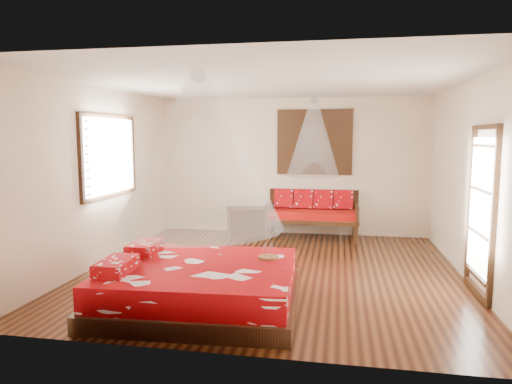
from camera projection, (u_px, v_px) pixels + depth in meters
room at (274, 178)px, 6.75m from camera, size 5.54×5.54×2.84m
bed at (199, 285)px, 5.44m from camera, size 2.36×2.15×0.65m
daybed at (313, 212)px, 9.10m from camera, size 1.80×0.80×0.95m
storage_chest at (247, 221)px, 9.43m from camera, size 0.95×0.83×0.55m
shutter_panel at (315, 142)px, 9.26m from camera, size 1.52×0.06×1.32m
window_left at (110, 156)px, 7.39m from camera, size 0.10×1.74×1.34m
glazed_door at (481, 212)px, 5.72m from camera, size 0.08×1.02×2.16m
wine_tray at (268, 254)px, 5.68m from camera, size 0.25×0.25×0.21m
mosquito_net_main at (199, 151)px, 5.24m from camera, size 1.96×1.96×1.80m
mosquito_net_daybed at (313, 137)px, 8.79m from camera, size 1.03×1.03×1.50m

